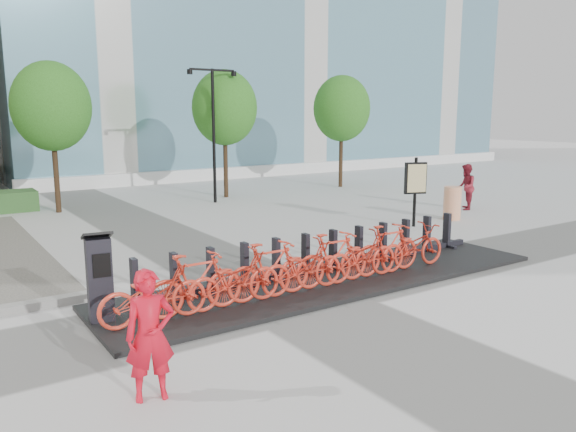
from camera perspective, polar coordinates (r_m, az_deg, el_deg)
ground at (r=10.51m, az=0.03°, el=-8.22°), size 120.00×120.00×0.00m
tree_1 at (r=20.68m, az=-22.92°, el=10.20°), size 2.60×2.60×5.10m
tree_2 at (r=22.86m, az=-6.47°, el=10.86°), size 2.60×2.60×5.10m
tree_3 at (r=26.18m, az=5.47°, el=10.80°), size 2.60×2.60×5.10m
streetlamp at (r=21.52m, az=-7.59°, el=9.66°), size 2.00×0.20×5.00m
dock_pad at (r=11.47m, az=4.62°, el=-6.46°), size 9.60×2.40×0.08m
dock_rail_posts at (r=11.74m, az=3.44°, el=-3.69°), size 8.02×0.50×0.85m
bike_0 at (r=9.18m, az=-13.52°, el=-7.70°), size 1.78×0.62×0.94m
bike_1 at (r=9.42m, az=-9.40°, el=-6.75°), size 1.73×0.49×1.04m
bike_2 at (r=9.74m, az=-5.51°, el=-6.41°), size 1.78×0.62×0.94m
bike_3 at (r=10.07m, az=-1.90°, el=-5.49°), size 1.73×0.49×1.04m
bike_4 at (r=10.47m, az=1.46°, el=-5.17°), size 1.78×0.62×0.94m
bike_5 at (r=10.87m, az=4.57°, el=-4.33°), size 1.73×0.49×1.04m
bike_6 at (r=11.33m, az=7.43°, el=-4.04°), size 1.78×0.62×0.94m
bike_7 at (r=11.80m, az=10.07°, el=-3.29°), size 1.73×0.49×1.04m
bike_8 at (r=12.31m, az=12.49°, el=-3.06°), size 1.78×0.62×0.94m
kiosk at (r=9.45m, az=-18.60°, el=-5.93°), size 0.50×0.44×1.47m
worker_red at (r=6.90m, az=-13.84°, el=-11.69°), size 0.65×0.50×1.58m
pedestrian at (r=20.80m, az=17.60°, el=2.84°), size 1.00×0.97×1.62m
construction_barrel at (r=18.74m, az=16.34°, el=1.26°), size 0.61×0.61×1.06m
map_sign at (r=17.16m, az=12.83°, el=3.48°), size 0.67×0.34×2.08m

